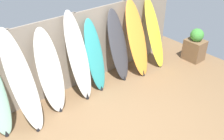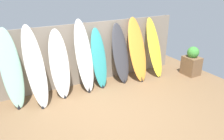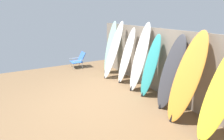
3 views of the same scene
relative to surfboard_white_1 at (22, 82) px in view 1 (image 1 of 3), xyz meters
name	(u,v)px [view 1 (image 1 of 3)]	position (x,y,z in m)	size (l,w,h in m)	color
ground	(136,127)	(1.54, -1.48, -0.96)	(7.68, 7.68, 0.00)	brown
fence_back	(78,51)	(1.54, 0.53, -0.06)	(6.08, 0.11, 1.80)	gray
surfboard_white_1	(22,82)	(0.00, 0.00, 0.00)	(0.53, 0.84, 1.95)	white
surfboard_white_2	(50,72)	(0.62, 0.12, -0.09)	(0.53, 0.59, 1.77)	white
surfboard_white_3	(78,57)	(1.31, 0.13, 0.01)	(0.50, 0.64, 1.96)	white
surfboard_teal_4	(95,56)	(1.76, 0.15, -0.13)	(0.44, 0.52, 1.69)	teal
surfboard_charcoal_5	(118,46)	(2.47, 0.16, -0.10)	(0.54, 0.63, 1.75)	#38383D
surfboard_orange_6	(137,39)	(2.99, 0.05, -0.03)	(0.57, 0.74, 1.88)	orange
surfboard_yellow_7	(154,33)	(3.68, 0.08, -0.08)	(0.46, 0.77, 1.80)	yellow
planter_box	(195,46)	(4.74, -0.55, -0.54)	(0.44, 0.52, 0.94)	brown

